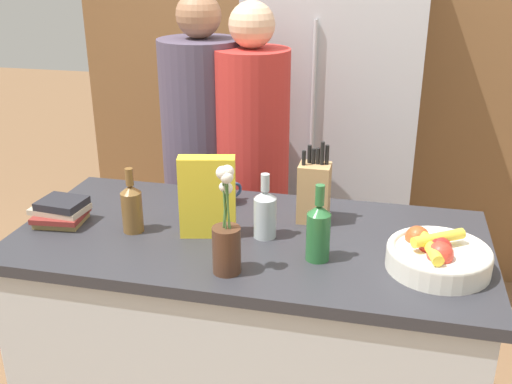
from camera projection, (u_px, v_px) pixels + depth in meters
name	position (u px, v px, depth m)	size (l,w,h in m)	color
kitchen_island	(250.00, 347.00, 2.23)	(1.61, 0.77, 0.94)	silver
back_wall_wood	(318.00, 53.00, 3.39)	(2.81, 0.12, 2.60)	brown
refrigerator	(332.00, 133.00, 3.17)	(0.84, 0.63, 1.89)	#B7B7BC
fruit_bowl	(437.00, 255.00, 1.82)	(0.31, 0.31, 0.11)	silver
knife_block	(314.00, 192.00, 2.12)	(0.11, 0.09, 0.30)	tan
flower_vase	(226.00, 237.00, 1.77)	(0.09, 0.09, 0.34)	#4C2D1E
cereal_box	(207.00, 197.00, 2.00)	(0.20, 0.10, 0.28)	yellow
coffee_mug	(226.00, 193.00, 2.29)	(0.09, 0.10, 0.09)	#334770
book_stack	(61.00, 212.00, 2.13)	(0.19, 0.17, 0.09)	#99844C
bottle_oil	(132.00, 207.00, 2.05)	(0.07, 0.07, 0.23)	brown
bottle_vinegar	(318.00, 231.00, 1.86)	(0.08, 0.08, 0.25)	#286633
bottle_wine	(265.00, 212.00, 2.01)	(0.08, 0.08, 0.23)	#B2BCC1
person_at_sink	(204.00, 159.00, 2.78)	(0.37, 0.37, 1.68)	#383842
person_in_blue	(252.00, 169.00, 2.68)	(0.33, 0.33, 1.66)	#383842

